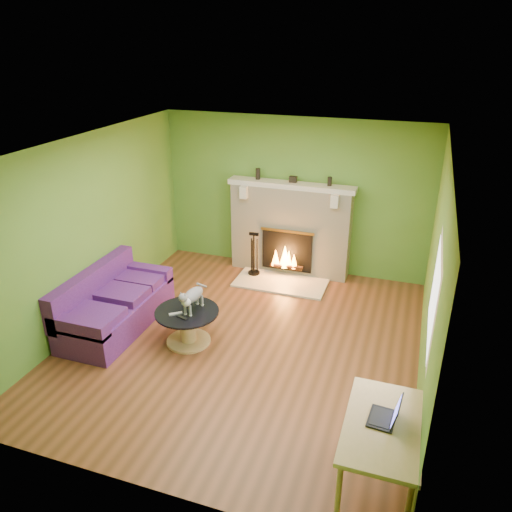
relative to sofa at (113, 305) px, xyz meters
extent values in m
plane|color=brown|center=(1.86, 0.19, -0.32)|extent=(5.00, 5.00, 0.00)
plane|color=white|center=(1.86, 0.19, 2.28)|extent=(5.00, 5.00, 0.00)
plane|color=#50832B|center=(1.86, 2.69, 0.98)|extent=(5.00, 0.00, 5.00)
plane|color=#50832B|center=(1.86, -2.31, 0.98)|extent=(5.00, 0.00, 5.00)
plane|color=#50832B|center=(-0.39, 0.19, 0.98)|extent=(0.00, 5.00, 5.00)
plane|color=#50832B|center=(4.11, 0.19, 0.98)|extent=(0.00, 5.00, 5.00)
plane|color=silver|center=(4.10, -0.71, 1.23)|extent=(0.00, 1.20, 1.20)
plane|color=white|center=(4.09, -0.71, 1.23)|extent=(0.00, 1.06, 1.06)
cube|color=beige|center=(1.86, 2.51, 0.43)|extent=(2.00, 0.35, 1.50)
cube|color=black|center=(1.86, 2.32, 0.12)|extent=(0.85, 0.03, 0.68)
cube|color=gold|center=(1.86, 2.32, 0.48)|extent=(0.91, 0.02, 0.04)
cylinder|color=black|center=(1.86, 2.29, -0.16)|extent=(0.55, 0.07, 0.07)
cube|color=beige|center=(1.86, 2.48, 1.22)|extent=(2.10, 0.28, 0.08)
cube|color=beige|center=(1.11, 2.30, 1.08)|extent=(0.12, 0.10, 0.20)
cube|color=beige|center=(2.61, 2.30, 1.08)|extent=(0.12, 0.10, 0.20)
cube|color=beige|center=(1.86, 1.99, -0.30)|extent=(1.50, 0.75, 0.03)
cube|color=beige|center=(1.86, 2.48, 1.22)|extent=(2.10, 0.28, 0.08)
cube|color=#40185C|center=(0.06, -0.01, -0.11)|extent=(0.82, 1.82, 0.41)
cube|color=#40185C|center=(-0.30, -0.01, 0.24)|extent=(0.19, 1.82, 0.51)
cube|color=#40185C|center=(0.06, -0.82, 0.15)|extent=(0.82, 0.19, 0.21)
cube|color=#40185C|center=(0.06, 0.81, 0.15)|extent=(0.82, 0.19, 0.21)
cube|color=#40185C|center=(0.11, -0.52, 0.15)|extent=(0.65, 0.49, 0.11)
cube|color=#40185C|center=(0.11, 0.09, 0.15)|extent=(0.65, 0.49, 0.11)
cube|color=#40185C|center=(0.11, 0.60, 0.15)|extent=(0.65, 0.49, 0.11)
cylinder|color=tan|center=(1.17, -0.05, -0.30)|extent=(0.59, 0.59, 0.03)
cylinder|color=tan|center=(1.17, -0.05, -0.08)|extent=(0.21, 0.21, 0.41)
cylinder|color=black|center=(1.17, -0.05, 0.14)|extent=(0.84, 0.84, 0.03)
cube|color=tan|center=(3.81, -1.71, 0.47)|extent=(0.64, 1.10, 0.04)
cylinder|color=tan|center=(3.55, -2.21, 0.07)|extent=(0.05, 0.05, 0.77)
cylinder|color=tan|center=(3.55, -1.22, 0.07)|extent=(0.05, 0.05, 0.77)
cylinder|color=tan|center=(4.07, -1.22, 0.07)|extent=(0.05, 0.05, 0.77)
cube|color=#97979A|center=(1.07, -0.17, 0.17)|extent=(0.16, 0.14, 0.02)
cube|color=black|center=(1.19, -0.23, 0.17)|extent=(0.17, 0.09, 0.02)
cylinder|color=black|center=(1.28, 2.51, 1.35)|extent=(0.08, 0.08, 0.18)
cylinder|color=black|center=(2.47, 2.51, 1.33)|extent=(0.07, 0.07, 0.14)
cube|color=black|center=(1.88, 2.51, 1.31)|extent=(0.12, 0.08, 0.10)
camera|label=1|loc=(3.84, -5.09, 3.46)|focal=35.00mm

